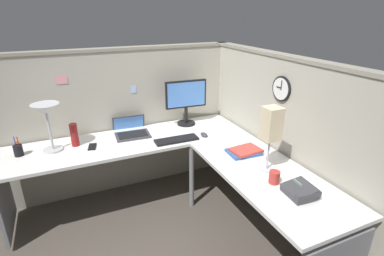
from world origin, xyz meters
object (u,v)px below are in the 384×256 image
(laptop, at_px, (131,130))
(pen_cup, at_px, (18,150))
(keyboard, at_px, (177,140))
(desk_lamp_dome, at_px, (46,113))
(monitor, at_px, (186,99))
(coffee_mug, at_px, (274,177))
(wall_clock, at_px, (282,89))
(book_stack, at_px, (245,151))
(desk_lamp_paper, at_px, (271,126))
(cell_phone, at_px, (92,147))
(thermos_flask, at_px, (74,135))
(computer_mouse, at_px, (204,135))
(office_phone, at_px, (300,191))

(laptop, height_order, pen_cup, pen_cup)
(keyboard, bearing_deg, pen_cup, 170.10)
(keyboard, xyz_separation_m, desk_lamp_dome, (-1.11, 0.27, 0.35))
(monitor, height_order, coffee_mug, monitor)
(wall_clock, bearing_deg, pen_cup, 159.35)
(keyboard, relative_size, book_stack, 1.44)
(monitor, xyz_separation_m, coffee_mug, (0.12, -1.39, -0.25))
(desk_lamp_paper, bearing_deg, cell_phone, 140.48)
(monitor, xyz_separation_m, thermos_flask, (-1.18, -0.09, -0.18))
(computer_mouse, xyz_separation_m, thermos_flask, (-1.21, 0.30, 0.09))
(coffee_mug, bearing_deg, office_phone, -75.04)
(office_phone, height_order, book_stack, office_phone)
(cell_phone, bearing_deg, monitor, 23.09)
(thermos_flask, bearing_deg, pen_cup, -178.21)
(laptop, xyz_separation_m, book_stack, (0.82, -0.90, -0.00))
(wall_clock, bearing_deg, laptop, 140.65)
(thermos_flask, bearing_deg, desk_lamp_dome, -173.34)
(laptop, bearing_deg, book_stack, -47.73)
(pen_cup, relative_size, cell_phone, 1.25)
(pen_cup, height_order, cell_phone, pen_cup)
(monitor, height_order, keyboard, monitor)
(keyboard, distance_m, cell_phone, 0.80)
(pen_cup, bearing_deg, computer_mouse, -9.56)
(laptop, xyz_separation_m, coffee_mug, (0.74, -1.40, 0.02))
(monitor, relative_size, office_phone, 2.25)
(monitor, xyz_separation_m, cell_phone, (-1.04, -0.19, -0.29))
(keyboard, distance_m, book_stack, 0.68)
(keyboard, bearing_deg, monitor, 56.17)
(pen_cup, height_order, coffee_mug, pen_cup)
(pen_cup, distance_m, desk_lamp_paper, 2.17)
(cell_phone, distance_m, desk_lamp_paper, 1.64)
(coffee_mug, bearing_deg, wall_clock, 50.25)
(thermos_flask, bearing_deg, office_phone, -48.11)
(coffee_mug, bearing_deg, desk_lamp_dome, 139.48)
(thermos_flask, distance_m, desk_lamp_paper, 1.79)
(pen_cup, bearing_deg, desk_lamp_dome, -1.70)
(office_phone, distance_m, coffee_mug, 0.22)
(monitor, height_order, wall_clock, wall_clock)
(office_phone, relative_size, coffee_mug, 2.31)
(cell_phone, height_order, office_phone, office_phone)
(laptop, relative_size, keyboard, 0.93)
(desk_lamp_dome, relative_size, cell_phone, 3.09)
(computer_mouse, distance_m, wall_clock, 0.90)
(monitor, relative_size, pen_cup, 2.78)
(computer_mouse, bearing_deg, keyboard, 178.46)
(pen_cup, bearing_deg, thermos_flask, 1.79)
(monitor, relative_size, computer_mouse, 4.81)
(wall_clock, bearing_deg, cell_phone, 154.85)
(laptop, relative_size, office_phone, 1.80)
(computer_mouse, height_order, book_stack, book_stack)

